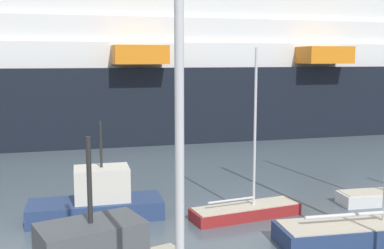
{
  "coord_description": "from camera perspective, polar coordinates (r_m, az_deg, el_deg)",
  "views": [
    {
      "loc": [
        -5.44,
        -6.99,
        6.68
      ],
      "look_at": [
        0.0,
        17.25,
        3.18
      ],
      "focal_mm": 44.09,
      "sensor_mm": 36.0,
      "label": 1
    }
  ],
  "objects": [
    {
      "name": "fishing_boat_2",
      "position": [
        20.41,
        -11.3,
        -8.94
      ],
      "size": [
        5.58,
        2.09,
        4.12
      ],
      "rotation": [
        0.0,
        0.0,
        0.02
      ],
      "color": "navy",
      "rests_on": "ground_plane"
    },
    {
      "name": "cruise_ship",
      "position": [
        42.99,
        -8.22,
        6.3
      ],
      "size": [
        109.04,
        20.94,
        17.24
      ],
      "rotation": [
        0.0,
        0.0,
        0.05
      ],
      "color": "black",
      "rests_on": "ground_plane"
    },
    {
      "name": "sailboat_3",
      "position": [
        20.38,
        6.53,
        -10.13
      ],
      "size": [
        4.9,
        2.13,
        7.11
      ],
      "rotation": [
        0.0,
        0.0,
        0.17
      ],
      "color": "maroon",
      "rests_on": "ground_plane"
    },
    {
      "name": "sailboat_0",
      "position": [
        18.96,
        20.77,
        -11.35
      ],
      "size": [
        7.04,
        2.05,
        12.21
      ],
      "rotation": [
        0.0,
        0.0,
        -0.02
      ],
      "color": "navy",
      "rests_on": "ground_plane"
    }
  ]
}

